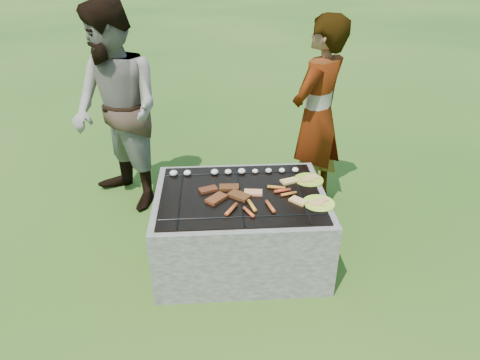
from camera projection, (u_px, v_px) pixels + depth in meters
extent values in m
plane|color=#1E4511|center=(240.00, 257.00, 3.53)|extent=(60.00, 60.00, 0.00)
cube|color=gray|center=(237.00, 200.00, 3.74)|extent=(1.30, 0.18, 0.60)
cube|color=#9E968C|center=(244.00, 261.00, 3.03)|extent=(1.30, 0.18, 0.60)
cube|color=#9E958C|center=(169.00, 230.00, 3.35)|extent=(0.18, 0.64, 0.60)
cube|color=gray|center=(310.00, 224.00, 3.42)|extent=(0.18, 0.64, 0.60)
cube|color=black|center=(240.00, 233.00, 3.41)|extent=(0.94, 0.64, 0.48)
sphere|color=#FF5914|center=(240.00, 210.00, 3.31)|extent=(0.10, 0.10, 0.10)
cube|color=black|center=(240.00, 194.00, 3.24)|extent=(1.20, 0.90, 0.01)
cylinder|color=black|center=(181.00, 195.00, 3.21)|extent=(0.01, 0.88, 0.01)
cylinder|color=black|center=(240.00, 193.00, 3.23)|extent=(0.01, 0.88, 0.01)
cylinder|color=black|center=(299.00, 191.00, 3.26)|extent=(0.01, 0.88, 0.01)
cylinder|color=black|center=(243.00, 217.00, 2.95)|extent=(1.18, 0.01, 0.01)
cylinder|color=black|center=(238.00, 173.00, 3.51)|extent=(1.18, 0.01, 0.01)
ellipsoid|color=beige|center=(174.00, 173.00, 3.47)|extent=(0.06, 0.06, 0.04)
ellipsoid|color=white|center=(187.00, 173.00, 3.48)|extent=(0.06, 0.06, 0.04)
ellipsoid|color=beige|center=(215.00, 172.00, 3.49)|extent=(0.06, 0.06, 0.04)
ellipsoid|color=white|center=(228.00, 172.00, 3.50)|extent=(0.06, 0.06, 0.04)
ellipsoid|color=silver|center=(242.00, 171.00, 3.51)|extent=(0.06, 0.06, 0.04)
ellipsoid|color=#F3E7CE|center=(255.00, 171.00, 3.51)|extent=(0.05, 0.05, 0.03)
ellipsoid|color=beige|center=(269.00, 170.00, 3.52)|extent=(0.05, 0.05, 0.04)
ellipsoid|color=white|center=(282.00, 170.00, 3.53)|extent=(0.05, 0.05, 0.04)
ellipsoid|color=white|center=(295.00, 170.00, 3.53)|extent=(0.05, 0.05, 0.04)
cube|color=brown|center=(208.00, 189.00, 3.27)|extent=(0.15, 0.12, 0.02)
cube|color=brown|center=(229.00, 187.00, 3.29)|extent=(0.15, 0.09, 0.02)
cube|color=#A0471D|center=(217.00, 199.00, 3.15)|extent=(0.17, 0.18, 0.02)
cube|color=brown|center=(239.00, 196.00, 3.18)|extent=(0.18, 0.17, 0.02)
cylinder|color=orange|center=(276.00, 187.00, 3.29)|extent=(0.14, 0.06, 0.03)
cylinder|color=red|center=(282.00, 191.00, 3.25)|extent=(0.13, 0.05, 0.02)
cylinder|color=orange|center=(289.00, 194.00, 3.21)|extent=(0.13, 0.06, 0.02)
cylinder|color=orange|center=(252.00, 206.00, 3.06)|extent=(0.06, 0.15, 0.03)
cylinder|color=#BF4E1F|center=(270.00, 206.00, 3.05)|extent=(0.06, 0.15, 0.03)
cylinder|color=#D44722|center=(231.00, 209.00, 3.01)|extent=(0.11, 0.15, 0.03)
cylinder|color=orange|center=(249.00, 212.00, 2.99)|extent=(0.08, 0.13, 0.02)
cube|color=tan|center=(253.00, 193.00, 3.23)|extent=(0.15, 0.10, 0.02)
cube|color=#F0DD7B|center=(298.00, 201.00, 3.12)|extent=(0.14, 0.14, 0.02)
cube|color=#F8E47E|center=(289.00, 181.00, 3.38)|extent=(0.14, 0.11, 0.02)
cylinder|color=gold|center=(309.00, 180.00, 3.42)|extent=(0.30, 0.30, 0.01)
cube|color=#E0C772|center=(307.00, 180.00, 3.40)|extent=(0.10, 0.06, 0.02)
cube|color=#DDBB71|center=(312.00, 177.00, 3.44)|extent=(0.11, 0.09, 0.02)
cylinder|color=#F3FC3C|center=(319.00, 204.00, 3.12)|extent=(0.25, 0.25, 0.02)
cube|color=tan|center=(317.00, 203.00, 3.09)|extent=(0.10, 0.07, 0.02)
cube|color=#F4CB7C|center=(322.00, 200.00, 3.13)|extent=(0.10, 0.09, 0.01)
imported|color=gray|center=(317.00, 117.00, 3.87)|extent=(0.76, 0.77, 1.79)
imported|color=gray|center=(117.00, 111.00, 3.84)|extent=(1.15, 1.17, 1.90)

